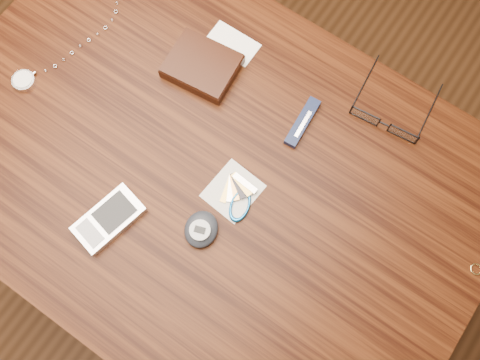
{
  "coord_description": "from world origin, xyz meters",
  "views": [
    {
      "loc": [
        0.22,
        -0.21,
        1.63
      ],
      "look_at": [
        0.07,
        0.01,
        0.76
      ],
      "focal_mm": 40.0,
      "sensor_mm": 36.0,
      "label": 1
    }
  ],
  "objects_px": {
    "desk": "(209,183)",
    "pocket_watch": "(29,76)",
    "eyeglasses": "(385,122)",
    "pedometer": "(201,229)",
    "pocket_knife": "(302,122)",
    "notepad_keys": "(237,197)",
    "pda_phone": "(109,219)",
    "wallet_and_card": "(203,65)"
  },
  "relations": [
    {
      "from": "pocket_knife",
      "to": "wallet_and_card",
      "type": "bearing_deg",
      "value": -176.75
    },
    {
      "from": "eyeglasses",
      "to": "pda_phone",
      "type": "distance_m",
      "value": 0.51
    },
    {
      "from": "pedometer",
      "to": "notepad_keys",
      "type": "height_order",
      "value": "pedometer"
    },
    {
      "from": "eyeglasses",
      "to": "pedometer",
      "type": "height_order",
      "value": "eyeglasses"
    },
    {
      "from": "wallet_and_card",
      "to": "pocket_watch",
      "type": "height_order",
      "value": "wallet_and_card"
    },
    {
      "from": "eyeglasses",
      "to": "pda_phone",
      "type": "relative_size",
      "value": 1.16
    },
    {
      "from": "desk",
      "to": "notepad_keys",
      "type": "height_order",
      "value": "notepad_keys"
    },
    {
      "from": "pocket_watch",
      "to": "pedometer",
      "type": "height_order",
      "value": "pedometer"
    },
    {
      "from": "pocket_knife",
      "to": "pocket_watch",
      "type": "bearing_deg",
      "value": -155.88
    },
    {
      "from": "wallet_and_card",
      "to": "pedometer",
      "type": "bearing_deg",
      "value": -54.76
    },
    {
      "from": "desk",
      "to": "pocket_watch",
      "type": "bearing_deg",
      "value": -173.37
    },
    {
      "from": "pedometer",
      "to": "pocket_watch",
      "type": "bearing_deg",
      "value": 172.87
    },
    {
      "from": "pocket_watch",
      "to": "pedometer",
      "type": "distance_m",
      "value": 0.43
    },
    {
      "from": "wallet_and_card",
      "to": "pocket_knife",
      "type": "bearing_deg",
      "value": 3.25
    },
    {
      "from": "pda_phone",
      "to": "pedometer",
      "type": "xyz_separation_m",
      "value": [
        0.14,
        0.07,
        0.0
      ]
    },
    {
      "from": "pocket_knife",
      "to": "eyeglasses",
      "type": "bearing_deg",
      "value": 34.07
    },
    {
      "from": "eyeglasses",
      "to": "pocket_watch",
      "type": "height_order",
      "value": "eyeglasses"
    },
    {
      "from": "eyeglasses",
      "to": "pocket_watch",
      "type": "bearing_deg",
      "value": -153.66
    },
    {
      "from": "notepad_keys",
      "to": "eyeglasses",
      "type": "bearing_deg",
      "value": 62.02
    },
    {
      "from": "wallet_and_card",
      "to": "notepad_keys",
      "type": "distance_m",
      "value": 0.25
    },
    {
      "from": "pda_phone",
      "to": "pocket_knife",
      "type": "bearing_deg",
      "value": 62.68
    },
    {
      "from": "wallet_and_card",
      "to": "pedometer",
      "type": "height_order",
      "value": "same"
    },
    {
      "from": "desk",
      "to": "wallet_and_card",
      "type": "bearing_deg",
      "value": 126.94
    },
    {
      "from": "pda_phone",
      "to": "pocket_knife",
      "type": "xyz_separation_m",
      "value": [
        0.17,
        0.33,
        -0.0
      ]
    },
    {
      "from": "pocket_watch",
      "to": "pedometer",
      "type": "bearing_deg",
      "value": -7.13
    },
    {
      "from": "pocket_watch",
      "to": "pocket_knife",
      "type": "distance_m",
      "value": 0.51
    },
    {
      "from": "wallet_and_card",
      "to": "notepad_keys",
      "type": "height_order",
      "value": "wallet_and_card"
    },
    {
      "from": "pocket_watch",
      "to": "pocket_knife",
      "type": "height_order",
      "value": "pocket_knife"
    },
    {
      "from": "desk",
      "to": "eyeglasses",
      "type": "distance_m",
      "value": 0.35
    },
    {
      "from": "pda_phone",
      "to": "wallet_and_card",
      "type": "bearing_deg",
      "value": 96.55
    },
    {
      "from": "pocket_watch",
      "to": "notepad_keys",
      "type": "relative_size",
      "value": 3.33
    },
    {
      "from": "pocket_watch",
      "to": "notepad_keys",
      "type": "xyz_separation_m",
      "value": [
        0.44,
        0.03,
        -0.0
      ]
    },
    {
      "from": "eyeglasses",
      "to": "notepad_keys",
      "type": "bearing_deg",
      "value": -117.98
    },
    {
      "from": "notepad_keys",
      "to": "pda_phone",
      "type": "bearing_deg",
      "value": -134.95
    },
    {
      "from": "eyeglasses",
      "to": "desk",
      "type": "bearing_deg",
      "value": -131.27
    },
    {
      "from": "pocket_watch",
      "to": "pda_phone",
      "type": "height_order",
      "value": "pda_phone"
    },
    {
      "from": "desk",
      "to": "notepad_keys",
      "type": "bearing_deg",
      "value": -10.88
    },
    {
      "from": "eyeglasses",
      "to": "pedometer",
      "type": "distance_m",
      "value": 0.37
    },
    {
      "from": "pocket_watch",
      "to": "pda_phone",
      "type": "bearing_deg",
      "value": -23.72
    },
    {
      "from": "desk",
      "to": "pocket_knife",
      "type": "xyz_separation_m",
      "value": [
        0.09,
        0.16,
        0.11
      ]
    },
    {
      "from": "desk",
      "to": "wallet_and_card",
      "type": "xyz_separation_m",
      "value": [
        -0.11,
        0.15,
        0.12
      ]
    },
    {
      "from": "wallet_and_card",
      "to": "notepad_keys",
      "type": "relative_size",
      "value": 1.65
    }
  ]
}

